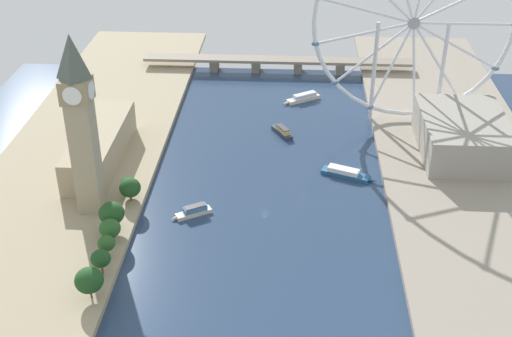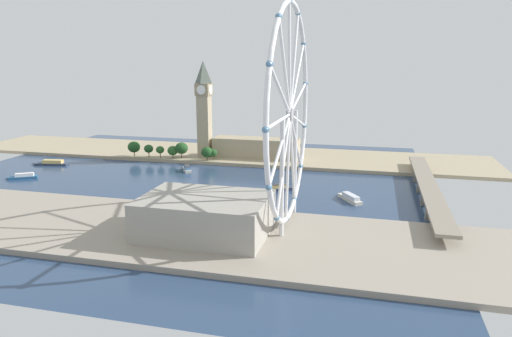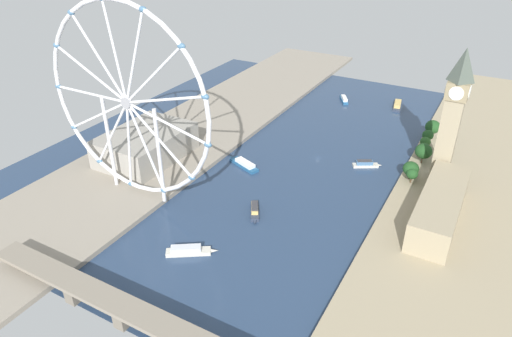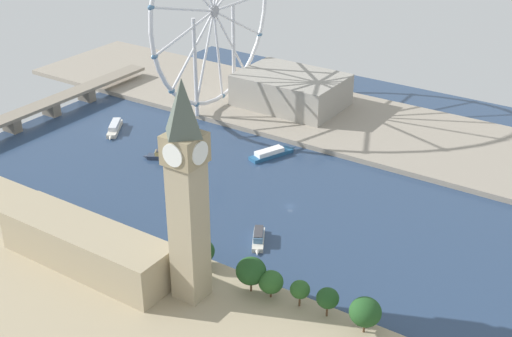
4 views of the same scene
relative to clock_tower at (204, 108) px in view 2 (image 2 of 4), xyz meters
name	(u,v)px [view 2 (image 2 of 4)]	position (x,y,z in m)	size (l,w,h in m)	color
ground_plane	(175,181)	(84.51, 6.19, -49.34)	(382.67, 382.67, 0.00)	navy
riverbank_left	(219,154)	(-21.83, 6.19, -47.84)	(90.00, 520.00, 3.00)	tan
riverbank_right	(99,225)	(190.84, 6.19, -47.84)	(90.00, 520.00, 3.00)	gray
clock_tower	(204,108)	(0.00, 0.00, 0.00)	(14.03, 14.03, 89.27)	tan
parliament_block	(256,148)	(-8.10, 48.33, -37.31)	(22.00, 80.66, 18.07)	tan
tree_row_embankment	(171,149)	(16.22, -27.62, -38.04)	(14.29, 88.66, 14.91)	#513823
ferris_wheel	(290,115)	(165.08, 110.64, 14.70)	(118.69, 3.20, 120.39)	silver
riverside_hall	(205,216)	(192.84, 71.21, -36.12)	(46.83, 65.90, 20.44)	gray
river_bridge	(428,188)	(84.51, 193.26, -42.03)	(194.67, 12.60, 9.79)	gray
tour_boat_0	(350,198)	(103.52, 141.80, -47.27)	(25.61, 18.67, 4.91)	beige
tour_boat_1	(201,197)	(126.42, 43.83, -47.43)	(30.25, 15.95, 4.57)	#235684
tour_boat_2	(23,177)	(107.43, -115.06, -47.38)	(15.19, 22.93, 4.72)	#235684
tour_boat_3	(187,169)	(49.51, 1.62, -47.25)	(20.09, 13.74, 5.11)	beige
tour_boat_4	(52,163)	(58.43, -125.85, -47.33)	(11.96, 34.94, 4.93)	#2D384C
tour_boat_5	(281,188)	(90.77, 91.69, -47.19)	(14.03, 20.94, 5.29)	#2D384C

